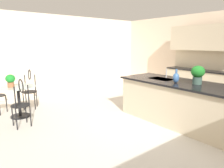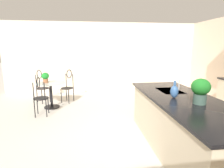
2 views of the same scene
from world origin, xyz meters
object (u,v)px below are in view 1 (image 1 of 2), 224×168
bistro_table (19,99)px  potted_plant_counter_near (198,74)px  chair_by_island (30,87)px  vase_on_counter (176,78)px  potted_plant_on_table (10,80)px  chair_near_window (21,101)px

bistro_table → potted_plant_counter_near: (2.92, 2.71, 0.69)m
chair_by_island → bistro_table: bearing=-37.8°
chair_by_island → vase_on_counter: size_ratio=3.62×
chair_by_island → potted_plant_counter_near: 4.19m
bistro_table → potted_plant_on_table: (-0.03, -0.14, 0.46)m
potted_plant_on_table → vase_on_counter: (2.60, 2.63, 0.12)m
chair_near_window → vase_on_counter: bearing=54.2°
bistro_table → potted_plant_counter_near: potted_plant_counter_near is taller
bistro_table → chair_by_island: chair_by_island is taller
potted_plant_on_table → potted_plant_counter_near: size_ratio=0.79×
chair_near_window → potted_plant_counter_near: bearing=51.8°
vase_on_counter → bistro_table: bearing=-135.9°
chair_near_window → chair_by_island: 1.35m
chair_near_window → potted_plant_counter_near: size_ratio=2.78×
chair_near_window → potted_plant_on_table: bearing=-179.1°
bistro_table → vase_on_counter: (2.57, 2.49, 0.58)m
chair_by_island → potted_plant_counter_near: bearing=33.4°
bistro_table → chair_near_window: 0.70m
bistro_table → potted_plant_on_table: 0.48m
chair_near_window → potted_plant_on_table: (-0.71, -0.01, 0.34)m
potted_plant_on_table → chair_near_window: bearing=0.9°
potted_plant_counter_near → bistro_table: bearing=-137.1°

